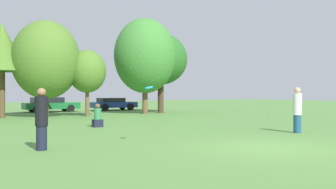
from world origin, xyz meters
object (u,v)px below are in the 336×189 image
object	(u,v)px
tree_1	(2,48)
bystander_sitting	(98,117)
tree_2	(46,60)
tree_3	(87,72)
tree_4	(145,56)
parked_car_green	(50,104)
frisbee	(149,87)
person_catcher	(297,110)
person_thrower	(42,119)
parked_car_blue	(113,104)
tree_5	(161,60)

from	to	relation	value
tree_1	bystander_sitting	bearing A→B (deg)	-74.52
bystander_sitting	tree_2	xyz separation A→B (m)	(-0.05, 8.57, 3.33)
tree_3	tree_4	xyz separation A→B (m)	(4.94, 0.72, 1.39)
tree_3	parked_car_green	world-z (taller)	tree_3
frisbee	tree_4	world-z (taller)	tree_4
person_catcher	tree_4	xyz separation A→B (m)	(1.71, 15.34, 3.52)
frisbee	tree_3	xyz separation A→B (m)	(3.51, 14.31, 1.28)
person_thrower	person_catcher	world-z (taller)	person_catcher
tree_2	parked_car_blue	world-z (taller)	tree_2
bystander_sitting	tree_1	size ratio (longest dim) A/B	0.18
tree_2	parked_car_blue	distance (m)	10.50
person_thrower	tree_3	size ratio (longest dim) A/B	0.39
person_thrower	tree_5	distance (m)	20.14
bystander_sitting	tree_2	size ratio (longest dim) A/B	0.17
bystander_sitting	tree_1	distance (m)	10.59
parked_car_green	parked_car_blue	xyz separation A→B (m)	(5.59, -0.44, -0.03)
person_thrower	tree_3	world-z (taller)	tree_3
parked_car_green	tree_3	bearing A→B (deg)	-87.85
tree_1	parked_car_blue	bearing A→B (deg)	27.75
tree_1	tree_4	world-z (taller)	tree_4
tree_3	parked_car_blue	distance (m)	9.11
person_catcher	tree_3	bearing A→B (deg)	-71.86
tree_3	parked_car_green	bearing A→B (deg)	92.87
tree_2	tree_3	xyz separation A→B (m)	(2.56, -0.75, -0.73)
frisbee	tree_2	distance (m)	15.22
parked_car_green	person_catcher	bearing A→B (deg)	-81.45
person_thrower	tree_1	xyz separation A→B (m)	(1.49, 15.25, 3.63)
tree_5	frisbee	bearing A→B (deg)	-123.27
tree_1	tree_2	bearing A→B (deg)	-18.61
parked_car_blue	person_thrower	bearing A→B (deg)	-120.48
parked_car_blue	tree_4	bearing A→B (deg)	-93.23
tree_5	parked_car_green	distance (m)	10.13
tree_2	bystander_sitting	bearing A→B (deg)	-89.66
tree_2	tree_4	xyz separation A→B (m)	(7.50, -0.03, 0.66)
frisbee	parked_car_blue	size ratio (longest dim) A/B	0.06
tree_5	parked_car_blue	bearing A→B (deg)	103.53
bystander_sitting	tree_1	xyz separation A→B (m)	(-2.61, 9.43, 4.06)
tree_5	parked_car_blue	size ratio (longest dim) A/B	1.56
person_catcher	bystander_sitting	bearing A→B (deg)	-44.16
tree_1	person_catcher	bearing A→B (deg)	-62.78
tree_1	tree_2	size ratio (longest dim) A/B	0.96
person_thrower	tree_1	distance (m)	15.75
person_thrower	bystander_sitting	size ratio (longest dim) A/B	1.58
tree_2	tree_3	distance (m)	2.76
tree_5	parked_car_blue	world-z (taller)	tree_5
frisbee	tree_5	size ratio (longest dim) A/B	0.04
person_thrower	tree_5	xyz separation A→B (m)	(13.25, 14.79, 3.40)
frisbee	person_catcher	bearing A→B (deg)	-2.62
tree_5	parked_car_green	world-z (taller)	tree_5
frisbee	tree_3	size ratio (longest dim) A/B	0.06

